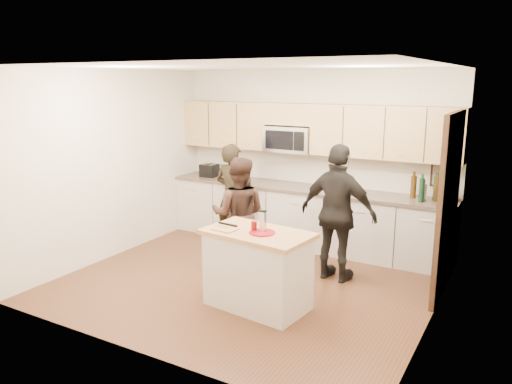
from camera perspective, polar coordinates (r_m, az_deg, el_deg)
The scene contains 21 objects.
floor at distance 6.56m, azimuth -0.85°, elevation -10.20°, with size 4.50×4.50×0.00m, color #53311C.
room_shell at distance 6.10m, azimuth -0.90°, elevation 4.97°, with size 4.52×4.02×2.71m.
back_cabinetry at distance 7.82m, azimuth 5.43°, elevation -2.77°, with size 4.50×0.66×0.94m.
upper_cabinetry at distance 7.70m, azimuth 6.32°, elevation 7.34°, with size 4.50×0.33×0.75m.
microwave at distance 7.82m, azimuth 3.86°, elevation 6.06°, with size 0.76×0.41×0.40m.
doorway at distance 6.31m, azimuth 21.25°, elevation -0.92°, with size 0.06×1.25×2.20m.
framed_picture at distance 7.38m, azimuth 20.47°, elevation 1.98°, with size 0.30×0.03×0.38m.
dish_towel at distance 8.01m, azimuth -1.28°, elevation 0.07°, with size 0.34×0.60×0.48m.
island at distance 5.72m, azimuth 0.19°, elevation -8.81°, with size 1.27×0.83×0.90m.
red_plate at distance 5.51m, azimuth 0.70°, elevation -4.65°, with size 0.29×0.29×0.02m, color maroon.
box_grater at distance 5.51m, azimuth 0.76°, elevation -3.26°, with size 0.08×0.05×0.24m.
drink_glass at distance 5.56m, azimuth -0.23°, elevation -3.96°, with size 0.07×0.07×0.11m, color #650B0C.
cutting_board at distance 5.64m, azimuth -3.54°, elevation -4.25°, with size 0.26×0.20×0.02m, color #AC7C48.
tongs at distance 5.75m, azimuth -3.24°, elevation -3.71°, with size 0.27×0.03×0.02m, color black.
knife at distance 5.69m, azimuth -3.98°, elevation -3.98°, with size 0.20×0.02×0.01m, color silver.
toaster at distance 8.53m, azimuth -5.34°, elevation 2.47°, with size 0.26×0.25×0.21m.
bottle_cluster at distance 7.19m, azimuth 19.24°, elevation 0.49°, with size 0.45×0.34×0.38m.
orchid at distance 7.12m, azimuth 21.24°, elevation 0.66°, with size 0.25×0.21×0.46m, color #2E7435.
woman_left at distance 7.68m, azimuth -2.75°, elevation -0.43°, with size 0.59×0.39×1.62m, color black.
woman_center at distance 6.73m, azimuth -2.00°, elevation -2.57°, with size 0.76×0.59×1.56m, color #321F19.
woman_right at distance 6.43m, azimuth 9.36°, elevation -2.44°, with size 1.04×0.43×1.78m, color black.
Camera 1 is at (3.07, -5.20, 2.55)m, focal length 35.00 mm.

